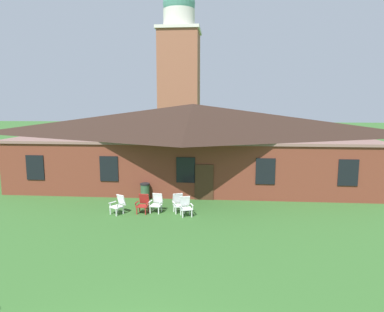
% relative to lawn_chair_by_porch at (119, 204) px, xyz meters
% --- Properties ---
extents(brick_building, '(23.75, 10.40, 5.55)m').
position_rel_lawn_chair_by_porch_xyz_m(brick_building, '(3.14, 7.98, 2.33)').
color(brick_building, brown).
rests_on(brick_building, ground).
extents(dome_tower, '(5.18, 5.18, 20.23)m').
position_rel_lawn_chair_by_porch_xyz_m(dome_tower, '(-0.09, 26.80, 8.79)').
color(dome_tower, '#93563D').
rests_on(dome_tower, ground).
extents(lawn_chair_by_porch, '(0.84, 0.87, 0.96)m').
position_rel_lawn_chair_by_porch_xyz_m(lawn_chair_by_porch, '(0.00, 0.00, 0.00)').
color(lawn_chair_by_porch, white).
rests_on(lawn_chair_by_porch, ground).
extents(lawn_chair_near_door, '(0.68, 0.71, 0.96)m').
position_rel_lawn_chair_by_porch_xyz_m(lawn_chair_near_door, '(1.22, 0.27, 0.00)').
color(lawn_chair_near_door, maroon).
rests_on(lawn_chair_near_door, ground).
extents(lawn_chair_left_end, '(0.71, 0.74, 0.96)m').
position_rel_lawn_chair_by_porch_xyz_m(lawn_chair_left_end, '(1.88, 0.45, 0.00)').
color(lawn_chair_left_end, white).
rests_on(lawn_chair_left_end, ground).
extents(lawn_chair_middle, '(0.78, 0.82, 0.96)m').
position_rel_lawn_chair_by_porch_xyz_m(lawn_chair_middle, '(3.02, 0.53, 0.00)').
color(lawn_chair_middle, white).
rests_on(lawn_chair_middle, ground).
extents(lawn_chair_right_end, '(0.76, 0.81, 0.96)m').
position_rel_lawn_chair_by_porch_xyz_m(lawn_chair_right_end, '(3.44, 0.00, 0.00)').
color(lawn_chair_right_end, white).
rests_on(lawn_chair_right_end, ground).
extents(trash_bin, '(0.56, 0.56, 0.98)m').
position_rel_lawn_chair_by_porch_xyz_m(trash_bin, '(0.78, 2.68, -0.00)').
color(trash_bin, '#335638').
rests_on(trash_bin, ground).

